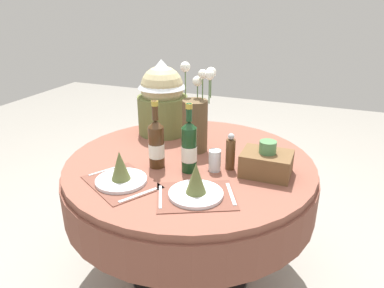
{
  "coord_description": "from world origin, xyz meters",
  "views": [
    {
      "loc": [
        0.65,
        -1.62,
        1.56
      ],
      "look_at": [
        0.0,
        0.03,
        0.83
      ],
      "focal_mm": 33.74,
      "sensor_mm": 36.0,
      "label": 1
    }
  ],
  "objects_px": {
    "gift_tub_back_left": "(162,95)",
    "woven_basket_side_right": "(266,162)",
    "pepper_mill": "(230,153)",
    "wine_bottle_right": "(156,143)",
    "dining_table": "(190,185)",
    "place_setting_right": "(196,187)",
    "tumbler_near_left": "(215,161)",
    "place_setting_left": "(121,174)",
    "wine_bottle_left": "(189,147)",
    "flower_vase": "(196,119)"
  },
  "relations": [
    {
      "from": "pepper_mill",
      "to": "woven_basket_side_right",
      "type": "distance_m",
      "value": 0.18
    },
    {
      "from": "flower_vase",
      "to": "tumbler_near_left",
      "type": "relative_size",
      "value": 4.38
    },
    {
      "from": "place_setting_right",
      "to": "wine_bottle_right",
      "type": "relative_size",
      "value": 1.21
    },
    {
      "from": "flower_vase",
      "to": "wine_bottle_left",
      "type": "xyz_separation_m",
      "value": [
        0.07,
        -0.26,
        -0.05
      ]
    },
    {
      "from": "dining_table",
      "to": "place_setting_right",
      "type": "relative_size",
      "value": 3.19
    },
    {
      "from": "place_setting_left",
      "to": "woven_basket_side_right",
      "type": "distance_m",
      "value": 0.7
    },
    {
      "from": "flower_vase",
      "to": "tumbler_near_left",
      "type": "bearing_deg",
      "value": -49.43
    },
    {
      "from": "flower_vase",
      "to": "wine_bottle_right",
      "type": "relative_size",
      "value": 1.38
    },
    {
      "from": "wine_bottle_left",
      "to": "wine_bottle_right",
      "type": "bearing_deg",
      "value": -176.33
    },
    {
      "from": "tumbler_near_left",
      "to": "place_setting_left",
      "type": "bearing_deg",
      "value": -142.48
    },
    {
      "from": "wine_bottle_left",
      "to": "tumbler_near_left",
      "type": "bearing_deg",
      "value": 23.43
    },
    {
      "from": "wine_bottle_left",
      "to": "place_setting_right",
      "type": "bearing_deg",
      "value": -61.44
    },
    {
      "from": "gift_tub_back_left",
      "to": "place_setting_left",
      "type": "bearing_deg",
      "value": -80.94
    },
    {
      "from": "dining_table",
      "to": "gift_tub_back_left",
      "type": "relative_size",
      "value": 2.89
    },
    {
      "from": "place_setting_right",
      "to": "pepper_mill",
      "type": "bearing_deg",
      "value": 78.64
    },
    {
      "from": "wine_bottle_right",
      "to": "gift_tub_back_left",
      "type": "xyz_separation_m",
      "value": [
        -0.19,
        0.46,
        0.12
      ]
    },
    {
      "from": "place_setting_left",
      "to": "flower_vase",
      "type": "height_order",
      "value": "flower_vase"
    },
    {
      "from": "place_setting_left",
      "to": "place_setting_right",
      "type": "relative_size",
      "value": 1.01
    },
    {
      "from": "wine_bottle_left",
      "to": "gift_tub_back_left",
      "type": "height_order",
      "value": "gift_tub_back_left"
    },
    {
      "from": "place_setting_right",
      "to": "pepper_mill",
      "type": "height_order",
      "value": "pepper_mill"
    },
    {
      "from": "dining_table",
      "to": "woven_basket_side_right",
      "type": "bearing_deg",
      "value": -2.32
    },
    {
      "from": "tumbler_near_left",
      "to": "gift_tub_back_left",
      "type": "relative_size",
      "value": 0.24
    },
    {
      "from": "woven_basket_side_right",
      "to": "pepper_mill",
      "type": "bearing_deg",
      "value": -178.47
    },
    {
      "from": "place_setting_right",
      "to": "gift_tub_back_left",
      "type": "relative_size",
      "value": 0.91
    },
    {
      "from": "wine_bottle_left",
      "to": "woven_basket_side_right",
      "type": "distance_m",
      "value": 0.38
    },
    {
      "from": "wine_bottle_right",
      "to": "gift_tub_back_left",
      "type": "bearing_deg",
      "value": 111.9
    },
    {
      "from": "gift_tub_back_left",
      "to": "woven_basket_side_right",
      "type": "height_order",
      "value": "gift_tub_back_left"
    },
    {
      "from": "tumbler_near_left",
      "to": "dining_table",
      "type": "bearing_deg",
      "value": 156.9
    },
    {
      "from": "wine_bottle_left",
      "to": "woven_basket_side_right",
      "type": "bearing_deg",
      "value": 15.82
    },
    {
      "from": "flower_vase",
      "to": "woven_basket_side_right",
      "type": "relative_size",
      "value": 2.0
    },
    {
      "from": "pepper_mill",
      "to": "wine_bottle_left",
      "type": "bearing_deg",
      "value": -151.77
    },
    {
      "from": "tumbler_near_left",
      "to": "place_setting_right",
      "type": "bearing_deg",
      "value": -89.51
    },
    {
      "from": "woven_basket_side_right",
      "to": "wine_bottle_left",
      "type": "bearing_deg",
      "value": -164.18
    },
    {
      "from": "place_setting_right",
      "to": "pepper_mill",
      "type": "distance_m",
      "value": 0.33
    },
    {
      "from": "dining_table",
      "to": "place_setting_right",
      "type": "height_order",
      "value": "place_setting_right"
    },
    {
      "from": "wine_bottle_right",
      "to": "tumbler_near_left",
      "type": "bearing_deg",
      "value": 12.02
    },
    {
      "from": "flower_vase",
      "to": "wine_bottle_left",
      "type": "height_order",
      "value": "flower_vase"
    },
    {
      "from": "wine_bottle_right",
      "to": "wine_bottle_left",
      "type": "bearing_deg",
      "value": 3.67
    },
    {
      "from": "place_setting_right",
      "to": "wine_bottle_right",
      "type": "xyz_separation_m",
      "value": [
        -0.29,
        0.21,
        0.08
      ]
    },
    {
      "from": "wine_bottle_left",
      "to": "woven_basket_side_right",
      "type": "xyz_separation_m",
      "value": [
        0.36,
        0.1,
        -0.07
      ]
    },
    {
      "from": "tumbler_near_left",
      "to": "pepper_mill",
      "type": "xyz_separation_m",
      "value": [
        0.07,
        0.05,
        0.03
      ]
    },
    {
      "from": "tumbler_near_left",
      "to": "pepper_mill",
      "type": "bearing_deg",
      "value": 35.76
    },
    {
      "from": "pepper_mill",
      "to": "gift_tub_back_left",
      "type": "height_order",
      "value": "gift_tub_back_left"
    },
    {
      "from": "woven_basket_side_right",
      "to": "place_setting_right",
      "type": "bearing_deg",
      "value": -127.21
    },
    {
      "from": "place_setting_right",
      "to": "woven_basket_side_right",
      "type": "relative_size",
      "value": 1.76
    },
    {
      "from": "flower_vase",
      "to": "wine_bottle_right",
      "type": "bearing_deg",
      "value": -111.06
    },
    {
      "from": "gift_tub_back_left",
      "to": "woven_basket_side_right",
      "type": "xyz_separation_m",
      "value": [
        0.72,
        -0.35,
        -0.18
      ]
    },
    {
      "from": "woven_basket_side_right",
      "to": "wine_bottle_right",
      "type": "bearing_deg",
      "value": -168.0
    },
    {
      "from": "wine_bottle_right",
      "to": "pepper_mill",
      "type": "relative_size",
      "value": 1.81
    },
    {
      "from": "pepper_mill",
      "to": "gift_tub_back_left",
      "type": "xyz_separation_m",
      "value": [
        -0.54,
        0.35,
        0.16
      ]
    }
  ]
}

